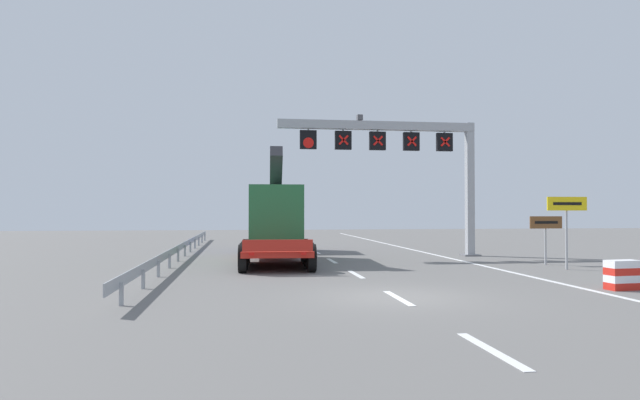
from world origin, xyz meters
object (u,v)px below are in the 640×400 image
Objects in this scene: overhead_lane_gantry at (404,148)px; tourist_info_sign_brown at (546,228)px; heavy_haul_truck_red at (275,219)px; exit_sign_yellow at (567,213)px; crash_barrier_striped at (623,275)px.

tourist_info_sign_brown is at bearing -45.97° from overhead_lane_gantry.
exit_sign_yellow is (11.51, -7.99, 0.32)m from heavy_haul_truck_red.
overhead_lane_gantry is 14.22m from crash_barrier_striped.
heavy_haul_truck_red is 6.53× the size of tourist_info_sign_brown.
crash_barrier_striped is (3.07, -12.84, -5.27)m from overhead_lane_gantry.
exit_sign_yellow is at bearing -34.79° from heavy_haul_truck_red.
tourist_info_sign_brown is at bearing -26.78° from heavy_haul_truck_red.
tourist_info_sign_brown is at bearing 82.70° from exit_sign_yellow.
crash_barrier_striped is at bearing -106.68° from exit_sign_yellow.
heavy_haul_truck_red is at bearing 153.22° from tourist_info_sign_brown.
heavy_haul_truck_red is (-6.76, 0.75, -3.73)m from overhead_lane_gantry.
exit_sign_yellow reaches higher than tourist_info_sign_brown.
crash_barrier_striped is (-1.94, -7.65, -1.20)m from tourist_info_sign_brown.
overhead_lane_gantry reaches higher than crash_barrier_striped.
overhead_lane_gantry is 4.99× the size of tourist_info_sign_brown.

